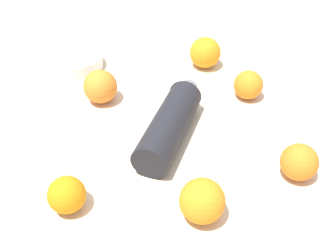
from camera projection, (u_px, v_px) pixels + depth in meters
ground_plane at (167, 130)px, 0.86m from camera, size 2.40×2.40×0.00m
water_bottle at (171, 120)px, 0.83m from camera, size 0.29×0.19×0.07m
orange_0 at (299, 162)px, 0.73m from camera, size 0.07×0.07×0.07m
orange_1 at (67, 195)px, 0.67m from camera, size 0.07×0.07×0.07m
orange_2 at (205, 53)px, 1.04m from camera, size 0.08×0.08×0.08m
orange_3 at (248, 85)px, 0.93m from camera, size 0.07×0.07×0.07m
orange_4 at (202, 201)px, 0.65m from camera, size 0.08×0.08×0.08m
orange_5 at (100, 87)px, 0.92m from camera, size 0.08×0.08×0.08m
ceramic_bowl at (74, 61)px, 1.05m from camera, size 0.15×0.15×0.04m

